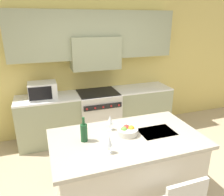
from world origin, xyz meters
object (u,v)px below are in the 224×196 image
object	(u,v)px
microwave	(43,90)
fruit_bowl	(127,131)
wine_bottle	(84,132)
wine_glass_far	(110,120)
range_stove	(98,114)
wine_glass_near	(109,141)

from	to	relation	value
microwave	fruit_bowl	size ratio (longest dim) A/B	1.88
microwave	fruit_bowl	distance (m)	1.93
wine_bottle	fruit_bowl	xyz separation A→B (m)	(0.54, -0.02, -0.07)
wine_glass_far	range_stove	bearing A→B (deg)	80.52
range_stove	microwave	size ratio (longest dim) A/B	1.89
range_stove	fruit_bowl	size ratio (longest dim) A/B	3.56
wine_bottle	microwave	bearing A→B (deg)	103.05
microwave	wine_bottle	bearing A→B (deg)	-76.95
wine_bottle	wine_glass_near	world-z (taller)	wine_bottle
wine_glass_far	fruit_bowl	xyz separation A→B (m)	(0.17, -0.18, -0.09)
fruit_bowl	wine_glass_near	bearing A→B (deg)	-137.73
wine_glass_near	wine_glass_far	size ratio (longest dim) A/B	1.00
range_stove	wine_bottle	xyz separation A→B (m)	(-0.62, -1.66, 0.55)
range_stove	microwave	world-z (taller)	microwave
range_stove	wine_glass_far	world-z (taller)	wine_glass_far
range_stove	wine_bottle	size ratio (longest dim) A/B	3.06
microwave	wine_glass_far	distance (m)	1.69
range_stove	wine_bottle	distance (m)	1.85
wine_glass_near	wine_bottle	bearing A→B (deg)	121.23
microwave	wine_glass_near	xyz separation A→B (m)	(0.59, -2.00, -0.02)
fruit_bowl	range_stove	bearing A→B (deg)	87.19
wine_bottle	fruit_bowl	distance (m)	0.54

